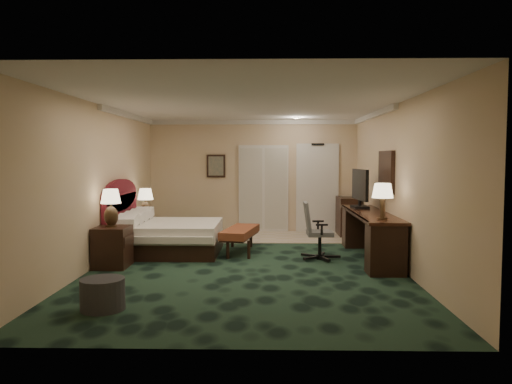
{
  "coord_description": "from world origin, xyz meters",
  "views": [
    {
      "loc": [
        0.34,
        -8.33,
        1.81
      ],
      "look_at": [
        0.14,
        0.6,
        1.19
      ],
      "focal_mm": 35.0,
      "sensor_mm": 36.0,
      "label": 1
    }
  ],
  "objects_px": {
    "bed_bench": "(240,240)",
    "minibar": "(348,216)",
    "nightstand_near": "(112,247)",
    "ottoman": "(103,294)",
    "lamp_near": "(111,208)",
    "desk": "(370,236)",
    "tv": "(360,189)",
    "nightstand_far": "(144,230)",
    "desk_chair": "(320,231)",
    "bed": "(171,238)",
    "lamp_far": "(146,203)"
  },
  "relations": [
    {
      "from": "nightstand_near",
      "to": "bed",
      "type": "bearing_deg",
      "value": 59.78
    },
    {
      "from": "nightstand_near",
      "to": "desk_chair",
      "type": "distance_m",
      "value": 3.56
    },
    {
      "from": "nightstand_far",
      "to": "bed_bench",
      "type": "height_order",
      "value": "nightstand_far"
    },
    {
      "from": "lamp_near",
      "to": "bed_bench",
      "type": "height_order",
      "value": "lamp_near"
    },
    {
      "from": "minibar",
      "to": "lamp_far",
      "type": "bearing_deg",
      "value": -166.19
    },
    {
      "from": "bed",
      "to": "lamp_near",
      "type": "relative_size",
      "value": 2.95
    },
    {
      "from": "nightstand_near",
      "to": "tv",
      "type": "bearing_deg",
      "value": 18.95
    },
    {
      "from": "bed_bench",
      "to": "minibar",
      "type": "xyz_separation_m",
      "value": [
        2.39,
        2.14,
        0.21
      ]
    },
    {
      "from": "bed",
      "to": "minibar",
      "type": "bearing_deg",
      "value": 30.8
    },
    {
      "from": "bed",
      "to": "lamp_far",
      "type": "height_order",
      "value": "lamp_far"
    },
    {
      "from": "nightstand_near",
      "to": "minibar",
      "type": "height_order",
      "value": "minibar"
    },
    {
      "from": "ottoman",
      "to": "tv",
      "type": "relative_size",
      "value": 0.54
    },
    {
      "from": "desk_chair",
      "to": "ottoman",
      "type": "bearing_deg",
      "value": -135.53
    },
    {
      "from": "bed",
      "to": "tv",
      "type": "xyz_separation_m",
      "value": [
        3.6,
        0.24,
        0.92
      ]
    },
    {
      "from": "desk_chair",
      "to": "nightstand_far",
      "type": "bearing_deg",
      "value": 153.43
    },
    {
      "from": "tv",
      "to": "bed",
      "type": "bearing_deg",
      "value": 178.83
    },
    {
      "from": "nightstand_near",
      "to": "ottoman",
      "type": "height_order",
      "value": "nightstand_near"
    },
    {
      "from": "nightstand_far",
      "to": "lamp_far",
      "type": "relative_size",
      "value": 0.85
    },
    {
      "from": "nightstand_near",
      "to": "bed_bench",
      "type": "height_order",
      "value": "nightstand_near"
    },
    {
      "from": "ottoman",
      "to": "tv",
      "type": "distance_m",
      "value": 5.41
    },
    {
      "from": "nightstand_far",
      "to": "desk_chair",
      "type": "relative_size",
      "value": 0.52
    },
    {
      "from": "bed_bench",
      "to": "tv",
      "type": "bearing_deg",
      "value": 14.99
    },
    {
      "from": "bed",
      "to": "nightstand_near",
      "type": "height_order",
      "value": "nightstand_near"
    },
    {
      "from": "minibar",
      "to": "desk",
      "type": "bearing_deg",
      "value": -91.02
    },
    {
      "from": "desk",
      "to": "minibar",
      "type": "height_order",
      "value": "minibar"
    },
    {
      "from": "nightstand_far",
      "to": "lamp_near",
      "type": "height_order",
      "value": "lamp_near"
    },
    {
      "from": "nightstand_far",
      "to": "ottoman",
      "type": "xyz_separation_m",
      "value": [
        0.65,
        -4.65,
        -0.08
      ]
    },
    {
      "from": "nightstand_near",
      "to": "lamp_near",
      "type": "bearing_deg",
      "value": 150.91
    },
    {
      "from": "lamp_near",
      "to": "tv",
      "type": "xyz_separation_m",
      "value": [
        4.34,
        1.48,
        0.23
      ]
    },
    {
      "from": "nightstand_near",
      "to": "nightstand_far",
      "type": "relative_size",
      "value": 1.26
    },
    {
      "from": "nightstand_near",
      "to": "lamp_far",
      "type": "distance_m",
      "value": 2.42
    },
    {
      "from": "nightstand_near",
      "to": "desk",
      "type": "height_order",
      "value": "desk"
    },
    {
      "from": "lamp_far",
      "to": "nightstand_near",
      "type": "bearing_deg",
      "value": -89.47
    },
    {
      "from": "bed",
      "to": "lamp_near",
      "type": "bearing_deg",
      "value": -120.85
    },
    {
      "from": "desk_chair",
      "to": "nightstand_near",
      "type": "bearing_deg",
      "value": -170.05
    },
    {
      "from": "ottoman",
      "to": "desk",
      "type": "bearing_deg",
      "value": 39.07
    },
    {
      "from": "nightstand_far",
      "to": "minibar",
      "type": "distance_m",
      "value": 4.62
    },
    {
      "from": "nightstand_near",
      "to": "nightstand_far",
      "type": "xyz_separation_m",
      "value": [
        -0.06,
        2.36,
        -0.07
      ]
    },
    {
      "from": "bed",
      "to": "tv",
      "type": "height_order",
      "value": "tv"
    },
    {
      "from": "lamp_far",
      "to": "nightstand_far",
      "type": "bearing_deg",
      "value": -176.17
    },
    {
      "from": "nightstand_far",
      "to": "desk_chair",
      "type": "bearing_deg",
      "value": -24.81
    },
    {
      "from": "desk_chair",
      "to": "lamp_far",
      "type": "bearing_deg",
      "value": 153.19
    },
    {
      "from": "minibar",
      "to": "nightstand_near",
      "type": "bearing_deg",
      "value": -142.03
    },
    {
      "from": "nightstand_far",
      "to": "ottoman",
      "type": "relative_size",
      "value": 1.01
    },
    {
      "from": "lamp_far",
      "to": "tv",
      "type": "bearing_deg",
      "value": -11.4
    },
    {
      "from": "nightstand_far",
      "to": "tv",
      "type": "distance_m",
      "value": 4.57
    },
    {
      "from": "desk",
      "to": "desk_chair",
      "type": "relative_size",
      "value": 2.84
    },
    {
      "from": "bed_bench",
      "to": "desk",
      "type": "bearing_deg",
      "value": -2.13
    },
    {
      "from": "lamp_near",
      "to": "lamp_far",
      "type": "distance_m",
      "value": 2.36
    },
    {
      "from": "nightstand_near",
      "to": "desk",
      "type": "distance_m",
      "value": 4.45
    }
  ]
}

